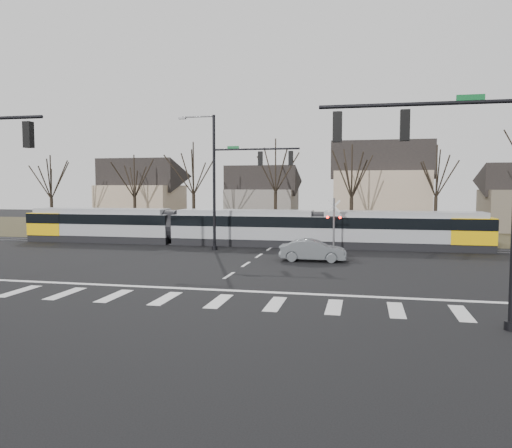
# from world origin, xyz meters

# --- Properties ---
(ground) EXTENTS (140.00, 140.00, 0.00)m
(ground) POSITION_xyz_m (0.00, 0.00, 0.00)
(ground) COLOR black
(grass_verge) EXTENTS (140.00, 28.00, 0.01)m
(grass_verge) POSITION_xyz_m (0.00, 32.00, 0.01)
(grass_verge) COLOR #38331E
(grass_verge) RESTS_ON ground
(crosswalk) EXTENTS (27.00, 2.60, 0.01)m
(crosswalk) POSITION_xyz_m (0.00, -4.00, 0.01)
(crosswalk) COLOR silver
(crosswalk) RESTS_ON ground
(stop_line) EXTENTS (28.00, 0.35, 0.01)m
(stop_line) POSITION_xyz_m (0.00, -1.80, 0.01)
(stop_line) COLOR silver
(stop_line) RESTS_ON ground
(lane_dashes) EXTENTS (0.18, 30.00, 0.01)m
(lane_dashes) POSITION_xyz_m (0.00, 16.00, 0.01)
(lane_dashes) COLOR silver
(lane_dashes) RESTS_ON ground
(rail_pair) EXTENTS (90.00, 1.52, 0.06)m
(rail_pair) POSITION_xyz_m (0.00, 15.80, 0.03)
(rail_pair) COLOR #59595E
(rail_pair) RESTS_ON ground
(tram) EXTENTS (38.48, 2.86, 2.92)m
(tram) POSITION_xyz_m (-2.56, 16.00, 1.59)
(tram) COLOR gray
(tram) RESTS_ON ground
(sedan) EXTENTS (1.64, 4.33, 1.41)m
(sedan) POSITION_xyz_m (3.93, 8.26, 0.71)
(sedan) COLOR #595D61
(sedan) RESTS_ON ground
(signal_pole_near_right) EXTENTS (6.72, 0.44, 8.00)m
(signal_pole_near_right) POSITION_xyz_m (10.11, -6.00, 5.17)
(signal_pole_near_right) COLOR black
(signal_pole_near_right) RESTS_ON ground
(signal_pole_far) EXTENTS (9.28, 0.44, 10.20)m
(signal_pole_far) POSITION_xyz_m (-2.41, 12.50, 5.70)
(signal_pole_far) COLOR black
(signal_pole_far) RESTS_ON ground
(rail_crossing_signal) EXTENTS (1.08, 0.36, 4.00)m
(rail_crossing_signal) POSITION_xyz_m (5.00, 12.79, 1.89)
(rail_crossing_signal) COLOR #59595B
(rail_crossing_signal) RESTS_ON ground
(tree_row) EXTENTS (59.20, 7.20, 10.00)m
(tree_row) POSITION_xyz_m (2.00, 26.00, 5.00)
(tree_row) COLOR black
(tree_row) RESTS_ON ground
(house_a) EXTENTS (9.72, 8.64, 8.60)m
(house_a) POSITION_xyz_m (-20.00, 34.00, 4.46)
(house_a) COLOR tan
(house_a) RESTS_ON ground
(house_b) EXTENTS (8.64, 7.56, 7.65)m
(house_b) POSITION_xyz_m (-5.00, 36.00, 3.97)
(house_b) COLOR slate
(house_b) RESTS_ON ground
(house_c) EXTENTS (10.80, 8.64, 10.10)m
(house_c) POSITION_xyz_m (9.00, 33.00, 5.23)
(house_c) COLOR tan
(house_c) RESTS_ON ground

